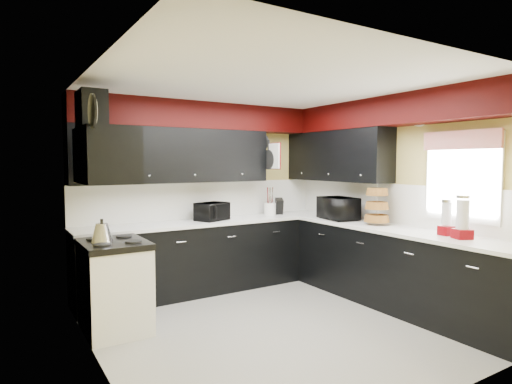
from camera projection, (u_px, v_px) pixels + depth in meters
ground at (278, 324)px, 4.52m from camera, size 3.60×3.60×0.00m
wall_back at (205, 195)px, 5.96m from camera, size 3.60×0.06×2.50m
wall_right at (395, 199)px, 5.39m from camera, size 0.06×3.60×2.50m
wall_left at (98, 219)px, 3.49m from camera, size 0.06×3.60×2.50m
ceiling at (279, 85)px, 4.35m from camera, size 3.60×3.60×0.06m
cab_back at (215, 256)px, 5.76m from camera, size 3.60×0.60×0.90m
cab_right at (397, 270)px, 5.03m from camera, size 0.60×3.00×0.90m
counter_back at (214, 221)px, 5.73m from camera, size 3.62×0.64×0.04m
counter_right at (398, 230)px, 5.00m from camera, size 0.64×3.02×0.04m
splash_back at (205, 200)px, 5.96m from camera, size 3.60×0.02×0.50m
splash_right at (395, 204)px, 5.39m from camera, size 0.02×3.60×0.50m
upper_back at (175, 156)px, 5.51m from camera, size 2.60×0.35×0.70m
upper_right at (337, 156)px, 6.02m from camera, size 0.35×1.80×0.70m
soffit_back at (210, 117)px, 5.73m from camera, size 3.60×0.36×0.35m
soffit_right at (400, 111)px, 5.06m from camera, size 0.36×3.24×0.35m
stove at (115, 289)px, 4.34m from camera, size 0.60×0.75×0.86m
cooktop at (114, 244)px, 4.31m from camera, size 0.62×0.77×0.06m
hood at (106, 156)px, 4.22m from camera, size 0.50×0.78×0.55m
hood_duct at (91, 112)px, 4.12m from camera, size 0.24×0.40×0.40m
window at (462, 177)px, 4.60m from camera, size 0.03×0.86×0.96m
valance at (461, 140)px, 4.54m from camera, size 0.04×0.88×0.20m
pan_top at (264, 142)px, 6.13m from camera, size 0.03×0.22×0.40m
pan_mid at (269, 160)px, 6.04m from camera, size 0.03×0.28×0.46m
pan_low at (259, 162)px, 6.26m from camera, size 0.03×0.24×0.42m
cut_board at (274, 156)px, 5.94m from camera, size 0.03×0.26×0.35m
baskets at (377, 205)px, 5.29m from camera, size 0.27×0.27×0.50m
clock at (92, 111)px, 3.65m from camera, size 0.03×0.30×0.30m
deco_plate at (420, 116)px, 5.00m from camera, size 0.03×0.24×0.24m
toaster_oven at (212, 211)px, 5.69m from camera, size 0.50×0.46×0.24m
microwave at (339, 208)px, 5.78m from camera, size 0.44×0.59×0.30m
utensil_crock at (270, 209)px, 6.26m from camera, size 0.22×0.22×0.18m
knife_block at (279, 207)px, 6.35m from camera, size 0.16×0.18×0.23m
kettle at (102, 233)px, 4.25m from camera, size 0.26×0.26×0.19m
dispenser_a at (446, 219)px, 4.52m from camera, size 0.14×0.14×0.34m
dispenser_b at (463, 218)px, 4.31m from camera, size 0.21×0.21×0.43m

